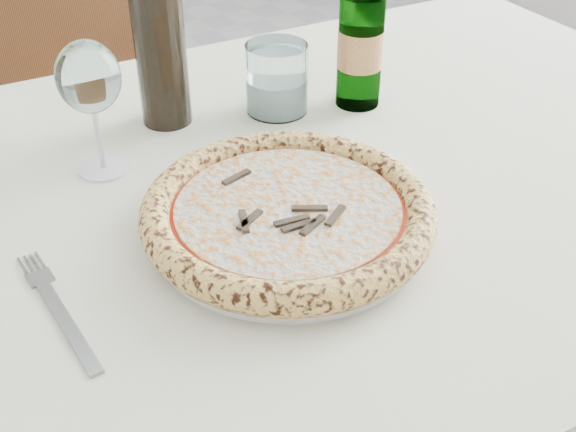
# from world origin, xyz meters

# --- Properties ---
(floor) EXTENTS (5.00, 6.00, 0.02)m
(floor) POSITION_xyz_m (0.00, 0.00, -0.01)
(floor) COLOR slate
(floor) RESTS_ON ground
(dining_table) EXTENTS (1.61, 1.03, 0.76)m
(dining_table) POSITION_xyz_m (-0.03, -0.28, 0.67)
(dining_table) COLOR brown
(dining_table) RESTS_ON floor
(chair_far) EXTENTS (0.59, 0.59, 0.93)m
(chair_far) POSITION_xyz_m (0.01, 0.51, 0.53)
(chair_far) COLOR brown
(chair_far) RESTS_ON floor
(plate) EXTENTS (0.31, 0.31, 0.02)m
(plate) POSITION_xyz_m (-0.03, -0.38, 0.76)
(plate) COLOR white
(plate) RESTS_ON dining_table
(pizza) EXTENTS (0.33, 0.33, 0.03)m
(pizza) POSITION_xyz_m (-0.03, -0.38, 0.78)
(pizza) COLOR #E4B06D
(pizza) RESTS_ON plate
(fork) EXTENTS (0.03, 0.21, 0.00)m
(fork) POSITION_xyz_m (-0.29, -0.37, 0.76)
(fork) COLOR gray
(fork) RESTS_ON dining_table
(wine_glass) EXTENTS (0.08, 0.08, 0.17)m
(wine_glass) POSITION_xyz_m (-0.16, -0.14, 0.88)
(wine_glass) COLOR white
(wine_glass) RESTS_ON dining_table
(tumbler) EXTENTS (0.09, 0.09, 0.10)m
(tumbler) POSITION_xyz_m (0.12, -0.12, 0.80)
(tumbler) COLOR white
(tumbler) RESTS_ON dining_table
(beer_bottle) EXTENTS (0.07, 0.07, 0.25)m
(beer_bottle) POSITION_xyz_m (0.23, -0.17, 0.86)
(beer_bottle) COLOR #215A1E
(beer_bottle) RESTS_ON dining_table
(wine_bottle) EXTENTS (0.07, 0.07, 0.28)m
(wine_bottle) POSITION_xyz_m (-0.03, -0.06, 0.88)
(wine_bottle) COLOR black
(wine_bottle) RESTS_ON dining_table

